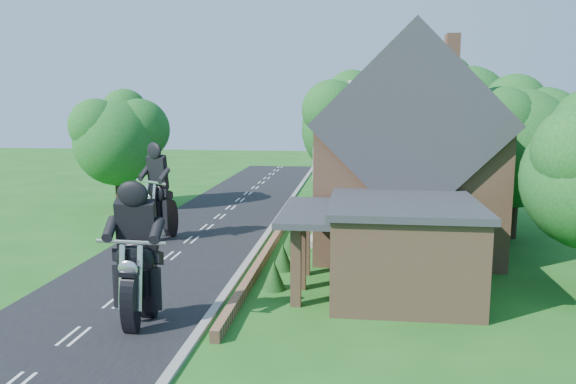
# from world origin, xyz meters

# --- Properties ---
(ground) EXTENTS (120.00, 120.00, 0.00)m
(ground) POSITION_xyz_m (0.00, 0.00, 0.00)
(ground) COLOR #1B5919
(ground) RESTS_ON ground
(road) EXTENTS (7.00, 80.00, 0.02)m
(road) POSITION_xyz_m (0.00, 0.00, 0.01)
(road) COLOR black
(road) RESTS_ON ground
(kerb) EXTENTS (0.30, 80.00, 0.12)m
(kerb) POSITION_xyz_m (3.65, 0.00, 0.06)
(kerb) COLOR gray
(kerb) RESTS_ON ground
(garden_wall) EXTENTS (0.30, 22.00, 0.40)m
(garden_wall) POSITION_xyz_m (4.30, 5.00, 0.20)
(garden_wall) COLOR #93674B
(garden_wall) RESTS_ON ground
(house) EXTENTS (9.54, 8.64, 10.24)m
(house) POSITION_xyz_m (10.49, 6.00, 4.34)
(house) COLOR #93674B
(house) RESTS_ON ground
(annex) EXTENTS (7.05, 5.94, 3.44)m
(annex) POSITION_xyz_m (9.87, -0.80, 1.77)
(annex) COLOR #93674B
(annex) RESTS_ON ground
(tree_house_right) EXTENTS (6.51, 6.00, 8.40)m
(tree_house_right) POSITION_xyz_m (16.65, 8.62, 5.19)
(tree_house_right) COLOR black
(tree_house_right) RESTS_ON ground
(tree_behind_house) EXTENTS (7.81, 7.20, 10.08)m
(tree_behind_house) POSITION_xyz_m (14.18, 16.14, 6.23)
(tree_behind_house) COLOR black
(tree_behind_house) RESTS_ON ground
(tree_behind_left) EXTENTS (6.94, 6.40, 9.16)m
(tree_behind_left) POSITION_xyz_m (8.16, 17.13, 5.73)
(tree_behind_left) COLOR black
(tree_behind_left) RESTS_ON ground
(tree_far_road) EXTENTS (6.08, 5.60, 7.84)m
(tree_far_road) POSITION_xyz_m (-6.86, 14.11, 4.84)
(tree_far_road) COLOR black
(tree_far_road) RESTS_ON ground
(shrub_a) EXTENTS (0.90, 0.90, 1.10)m
(shrub_a) POSITION_xyz_m (5.30, -1.00, 0.55)
(shrub_a) COLOR #123912
(shrub_a) RESTS_ON ground
(shrub_b) EXTENTS (0.90, 0.90, 1.10)m
(shrub_b) POSITION_xyz_m (5.30, 1.50, 0.55)
(shrub_b) COLOR #123912
(shrub_b) RESTS_ON ground
(shrub_c) EXTENTS (0.90, 0.90, 1.10)m
(shrub_c) POSITION_xyz_m (5.30, 4.00, 0.55)
(shrub_c) COLOR #123912
(shrub_c) RESTS_ON ground
(shrub_d) EXTENTS (0.90, 0.90, 1.10)m
(shrub_d) POSITION_xyz_m (5.30, 9.00, 0.55)
(shrub_d) COLOR #123912
(shrub_d) RESTS_ON ground
(shrub_e) EXTENTS (0.90, 0.90, 1.10)m
(shrub_e) POSITION_xyz_m (5.30, 11.50, 0.55)
(shrub_e) COLOR #123912
(shrub_e) RESTS_ON ground
(shrub_f) EXTENTS (0.90, 0.90, 1.10)m
(shrub_f) POSITION_xyz_m (5.30, 14.00, 0.55)
(shrub_f) COLOR #123912
(shrub_f) RESTS_ON ground
(motorcycle_lead) EXTENTS (0.44, 1.50, 1.38)m
(motorcycle_lead) POSITION_xyz_m (1.67, -4.97, 0.69)
(motorcycle_lead) COLOR black
(motorcycle_lead) RESTS_ON ground
(motorcycle_follow) EXTENTS (1.21, 1.56, 1.49)m
(motorcycle_follow) POSITION_xyz_m (-1.64, 6.01, 0.74)
(motorcycle_follow) COLOR black
(motorcycle_follow) RESTS_ON ground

